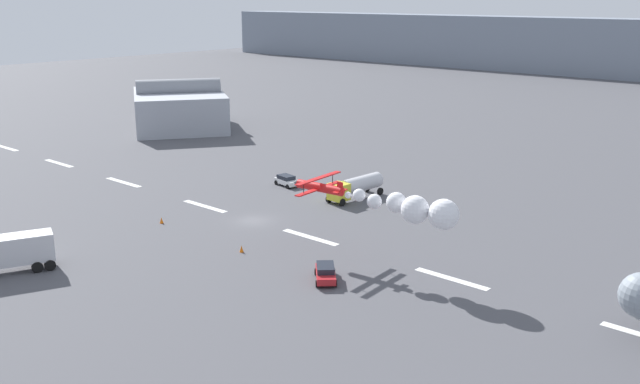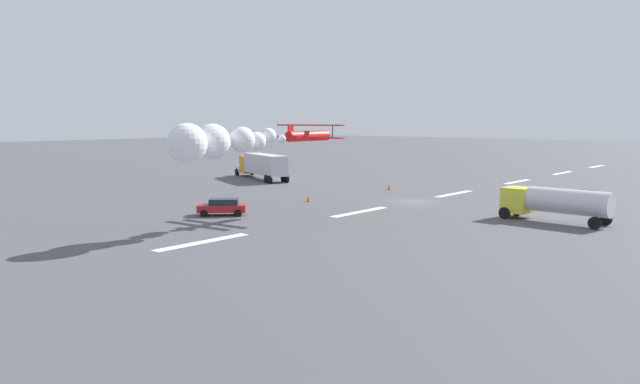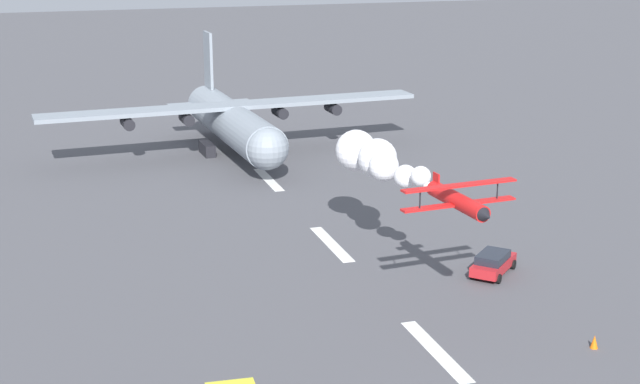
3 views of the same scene
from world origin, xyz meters
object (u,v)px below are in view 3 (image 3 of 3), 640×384
at_px(followme_car_yellow, 493,263).
at_px(traffic_cone_far, 594,342).
at_px(cargo_transport_plane, 236,123).
at_px(stunt_biplane_red, 380,161).

relative_size(followme_car_yellow, traffic_cone_far, 5.81).
bearing_deg(followme_car_yellow, cargo_transport_plane, 14.24).
bearing_deg(stunt_biplane_red, cargo_transport_plane, 5.51).
height_order(stunt_biplane_red, traffic_cone_far, stunt_biplane_red).
xyz_separation_m(stunt_biplane_red, traffic_cone_far, (-16.84, -6.31, -6.61)).
height_order(stunt_biplane_red, followme_car_yellow, stunt_biplane_red).
xyz_separation_m(cargo_transport_plane, followme_car_yellow, (-36.53, -9.27, -2.59)).
distance_m(cargo_transport_plane, followme_car_yellow, 37.77).
height_order(cargo_transport_plane, traffic_cone_far, cargo_transport_plane).
bearing_deg(traffic_cone_far, stunt_biplane_red, 20.54).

